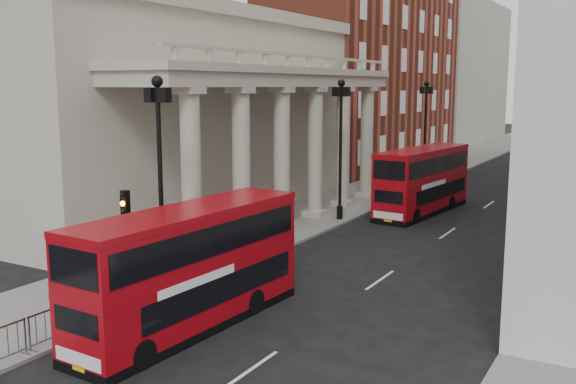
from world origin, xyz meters
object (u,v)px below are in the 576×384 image
(lamp_post_mid, at_px, (341,140))
(bus_near, at_px, (190,266))
(pedestrian_c, at_px, (265,211))
(traffic_light, at_px, (126,227))
(lamp_post_north, at_px, (425,125))
(pedestrian_a, at_px, (246,223))
(lamp_post_south, at_px, (160,170))
(pedestrian_b, at_px, (284,204))
(bus_far, at_px, (423,179))

(lamp_post_mid, distance_m, bus_near, 18.58)
(bus_near, relative_size, pedestrian_c, 5.30)
(traffic_light, xyz_separation_m, bus_near, (2.94, -0.10, -0.98))
(lamp_post_north, relative_size, pedestrian_a, 5.16)
(lamp_post_south, height_order, lamp_post_north, same)
(pedestrian_b, bearing_deg, lamp_post_south, 94.54)
(pedestrian_a, bearing_deg, lamp_post_north, 59.75)
(lamp_post_north, height_order, pedestrian_c, lamp_post_north)
(lamp_post_north, height_order, traffic_light, lamp_post_north)
(bus_far, bearing_deg, lamp_post_mid, -119.36)
(bus_near, bearing_deg, pedestrian_c, 115.90)
(lamp_post_south, height_order, pedestrian_b, lamp_post_south)
(pedestrian_c, bearing_deg, bus_far, 66.45)
(pedestrian_c, bearing_deg, pedestrian_a, -65.50)
(pedestrian_c, bearing_deg, traffic_light, -66.13)
(pedestrian_c, bearing_deg, lamp_post_south, -64.65)
(lamp_post_mid, bearing_deg, bus_near, -80.48)
(traffic_light, xyz_separation_m, pedestrian_a, (-2.32, 11.16, -2.18))
(lamp_post_south, height_order, bus_far, lamp_post_south)
(lamp_post_south, xyz_separation_m, bus_far, (3.49, 20.96, -2.74))
(lamp_post_south, height_order, traffic_light, lamp_post_south)
(bus_near, height_order, pedestrian_c, bus_near)
(pedestrian_c, bearing_deg, bus_near, -55.41)
(pedestrian_a, bearing_deg, lamp_post_south, -101.02)
(bus_far, bearing_deg, traffic_light, -92.59)
(lamp_post_mid, distance_m, lamp_post_north, 16.00)
(lamp_post_mid, relative_size, bus_near, 0.87)
(pedestrian_b, xyz_separation_m, pedestrian_c, (0.06, -2.30, 0.01))
(lamp_post_mid, distance_m, bus_far, 6.66)
(lamp_post_south, bearing_deg, pedestrian_c, 103.40)
(lamp_post_mid, relative_size, traffic_light, 1.93)
(lamp_post_south, xyz_separation_m, pedestrian_b, (-2.93, 14.34, -3.91))
(lamp_post_south, bearing_deg, pedestrian_b, 101.55)
(pedestrian_b, bearing_deg, lamp_post_north, -106.42)
(lamp_post_mid, relative_size, pedestrian_b, 4.70)
(pedestrian_a, relative_size, pedestrian_b, 0.91)
(lamp_post_south, distance_m, traffic_light, 2.71)
(lamp_post_south, xyz_separation_m, pedestrian_c, (-2.87, 12.04, -3.89))
(bus_far, height_order, pedestrian_b, bus_far)
(traffic_light, bearing_deg, pedestrian_c, 101.92)
(traffic_light, relative_size, pedestrian_a, 2.67)
(lamp_post_mid, distance_m, pedestrian_b, 5.16)
(traffic_light, height_order, pedestrian_a, traffic_light)
(lamp_post_south, relative_size, traffic_light, 1.93)
(lamp_post_mid, xyz_separation_m, pedestrian_a, (-2.22, -6.86, -3.98))
(bus_near, relative_size, pedestrian_a, 5.91)
(lamp_post_south, bearing_deg, traffic_light, -87.16)
(traffic_light, height_order, bus_far, traffic_light)
(lamp_post_south, height_order, bus_near, lamp_post_south)
(pedestrian_a, bearing_deg, pedestrian_c, 77.85)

